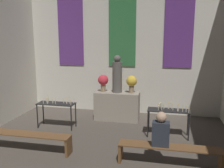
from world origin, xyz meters
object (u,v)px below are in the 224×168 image
Objects in this scene: candle_rack_right at (169,114)px; flower_vase_right at (132,82)px; altar at (117,106)px; person_seated at (161,131)px; pew_back_left at (27,138)px; candle_rack_left at (56,107)px; pew_back_right at (169,151)px; statue at (117,75)px; flower_vase_left at (103,81)px.

flower_vase_right is at bearing 136.64° from candle_rack_right.
altar is at bearing 145.98° from candle_rack_right.
person_seated is at bearing -61.75° from altar.
person_seated is (3.13, 0.00, 0.44)m from pew_back_left.
candle_rack_left reaches higher than pew_back_right.
candle_rack_left is at bearing 179.98° from candle_rack_right.
altar is at bearing 180.00° from flower_vase_right.
flower_vase_right is 0.26× the size of pew_back_left.
statue reaches higher than flower_vase_left.
person_seated is (1.47, -2.74, 0.31)m from altar.
statue is 0.56× the size of pew_back_left.
candle_rack_left is 1.00× the size of candle_rack_right.
candle_rack_right is at bearing 90.44° from pew_back_right.
flower_vase_left is at bearing 180.00° from altar.
statue is 0.51m from flower_vase_right.
flower_vase_right is 0.76× the size of person_seated.
pew_back_left is (-3.31, -1.62, -0.33)m from candle_rack_right.
statue is 3.40m from pew_back_left.
flower_vase_left is 3.60m from pew_back_right.
altar is 1.02m from statue.
candle_rack_right is (2.12, -1.11, -0.62)m from flower_vase_left.
person_seated is (1.94, -2.74, -0.51)m from flower_vase_left.
statue reaches higher than pew_back_right.
candle_rack_right is 1.66m from pew_back_right.
pew_back_left is 3.16m from person_seated.
flower_vase_right is 0.50× the size of candle_rack_left.
flower_vase_right is (0.47, 0.00, 0.82)m from altar.
candle_rack_left reaches higher than altar.
candle_rack_right reaches higher than pew_back_left.
flower_vase_right is 2.96m from person_seated.
person_seated reaches higher than pew_back_right.
flower_vase_right is 1.74m from candle_rack_right.
flower_vase_left reaches higher than candle_rack_left.
candle_rack_right is 3.70m from pew_back_left.
person_seated reaches higher than candle_rack_left.
candle_rack_right is at bearing -0.02° from candle_rack_left.
person_seated reaches higher than candle_rack_right.
pew_back_left is at bearing -121.24° from statue.
flower_vase_left is (-0.47, 0.00, 0.82)m from altar.
pew_back_left is at bearing -180.00° from person_seated.
candle_rack_left is at bearing 153.79° from pew_back_right.
candle_rack_left is at bearing -145.91° from altar.
altar is at bearing 0.00° from statue.
statue is 3.19m from person_seated.
candle_rack_left is (-1.64, -1.11, 0.19)m from altar.
candle_rack_right is at bearing 83.77° from person_seated.
flower_vase_right reaches higher than candle_rack_left.
pew_back_right is at bearing -89.56° from candle_rack_right.
flower_vase_right reaches higher than candle_rack_right.
flower_vase_left reaches higher than pew_back_right.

